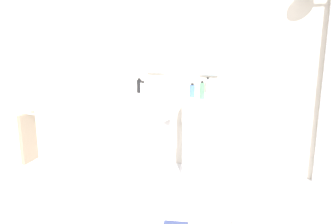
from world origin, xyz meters
name	(u,v)px	position (x,y,z in m)	size (l,w,h in m)	color
rear_partition	(184,61)	(0.00, 1.65, 1.30)	(4.80, 0.10, 2.60)	beige
pedestal_sink_left	(150,127)	(-0.33, 1.35, 0.53)	(0.51, 0.51, 1.06)	white
pedestal_sink_right	(204,132)	(0.33, 1.35, 0.53)	(0.51, 0.51, 1.06)	white
vanity_mirror_left	(156,49)	(-0.33, 1.58, 1.44)	(0.22, 0.03, 0.57)	#8C9EA8
vanity_mirror_right	(210,51)	(0.33, 1.58, 1.44)	(0.22, 0.03, 0.57)	#8C9EA8
shower_column	(327,89)	(1.61, 1.53, 1.08)	(0.49, 0.24, 2.05)	#B7BABF
lounge_chair	(280,213)	(1.21, 0.06, 0.35)	(1.03, 1.03, 0.65)	#B7BABF
towel_rack	(26,139)	(-1.25, 0.26, 0.63)	(0.37, 0.22, 0.95)	#B7BABF
soap_bottle_black	(139,86)	(-0.44, 1.30, 1.04)	(0.06, 0.06, 0.17)	black
soap_bottle_green	(202,91)	(0.34, 1.17, 1.05)	(0.05, 0.05, 0.20)	#59996B
soap_bottle_white	(143,89)	(-0.35, 1.18, 1.03)	(0.06, 0.06, 0.16)	white
soap_bottle_blue	(192,91)	(0.21, 1.25, 1.03)	(0.06, 0.06, 0.15)	#4C72B7
soap_bottle_clear	(139,87)	(-0.45, 1.31, 1.03)	(0.05, 0.05, 0.15)	silver
soap_bottle_grey	(208,86)	(0.32, 1.53, 1.04)	(0.05, 0.05, 0.18)	#99999E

